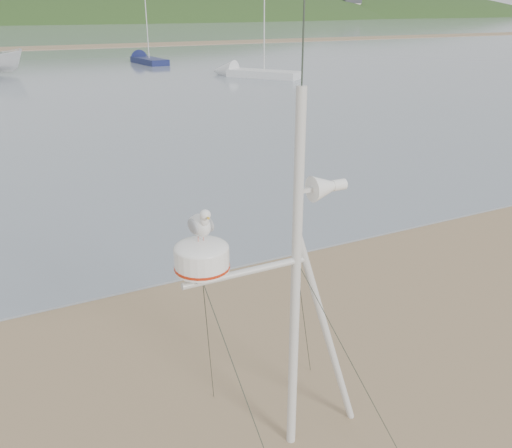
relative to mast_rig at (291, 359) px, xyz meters
name	(u,v)px	position (x,y,z in m)	size (l,w,h in m)	color
hill_ridge	(25,73)	(16.14, 235.53, -20.93)	(620.00, 180.00, 80.00)	#213917
mast_rig	(291,359)	(0.00, 0.00, 0.00)	(2.26, 2.41, 5.10)	silver
sailboat_blue_far	(142,59)	(11.66, 47.08, -0.93)	(2.35, 6.95, 6.78)	#151B49
sailboat_white_near	(241,72)	(15.26, 33.20, -0.93)	(5.50, 6.83, 7.07)	silver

